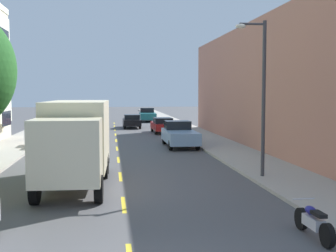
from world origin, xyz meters
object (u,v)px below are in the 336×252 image
Objects in this scene: parked_pickup_charcoal at (81,115)px; parked_sedan_burgundy at (75,119)px; street_lamp at (260,87)px; delivery_box_truck at (76,138)px; parked_wagon_forest at (65,127)px; parked_sedan_red at (163,125)px; moving_black_sedan at (132,121)px; parked_pickup_teal at (147,115)px; parked_hatchback_orange at (51,136)px; parked_motorcycle at (313,222)px; parked_pickup_sky at (180,135)px.

parked_pickup_charcoal reaches higher than parked_sedan_burgundy.
delivery_box_truck is at bearing -178.72° from street_lamp.
parked_sedan_burgundy is 0.96× the size of parked_wagon_forest.
parked_sedan_red is 6.86m from moving_black_sedan.
street_lamp reaches higher than parked_pickup_teal.
moving_black_sedan is at bearing 68.60° from parked_hatchback_orange.
parked_motorcycle is at bearing -49.02° from delivery_box_truck.
moving_black_sedan is at bearing -63.29° from parked_pickup_charcoal.
street_lamp is at bearing 81.19° from parked_motorcycle.
parked_hatchback_orange reaches higher than parked_sedan_red.
parked_sedan_burgundy is at bearing -90.71° from parked_pickup_charcoal.
moving_black_sedan is 2.19× the size of parked_motorcycle.
parked_pickup_teal is at bearing 89.99° from parked_pickup_sky.
parked_pickup_charcoal is 1.13× the size of parked_wagon_forest.
parked_pickup_charcoal reaches higher than parked_hatchback_orange.
parked_pickup_sky is 0.99× the size of parked_pickup_teal.
parked_pickup_sky reaches higher than moving_black_sedan.
street_lamp is 1.24× the size of parked_pickup_teal.
parked_hatchback_orange is 17.21m from moving_black_sedan.
parked_motorcycle is (0.42, -19.69, -0.42)m from parked_pickup_sky.
moving_black_sedan is at bearing 112.05° from parked_sedan_red.
delivery_box_truck is 33.25m from parked_sedan_burgundy.
parked_wagon_forest reaches higher than parked_sedan_red.
street_lamp is 1.47× the size of parked_sedan_burgundy.
parked_motorcycle is at bearing -85.38° from moving_black_sedan.
parked_hatchback_orange is 20.16m from parked_sedan_burgundy.
parked_pickup_teal is (8.79, 6.25, 0.08)m from parked_sedan_burgundy.
delivery_box_truck is (-7.74, -0.17, -2.08)m from street_lamp.
parked_pickup_charcoal is 13.70m from moving_black_sedan.
parked_sedan_burgundy is (-10.40, 32.95, -3.25)m from street_lamp.
parked_pickup_charcoal is (-2.57, 41.24, -1.09)m from delivery_box_truck.
parked_motorcycle is (0.38, -30.17, -0.34)m from parked_sedan_red.
parked_pickup_teal reaches higher than parked_hatchback_orange.
parked_pickup_charcoal is at bearing 90.13° from parked_wagon_forest.
parked_sedan_red is at bearing 94.00° from street_lamp.
parked_pickup_sky reaches higher than parked_hatchback_orange.
street_lamp reaches higher than parked_motorcycle.
parked_pickup_sky and parked_pickup_charcoal have the same top height.
parked_hatchback_orange is at bearing -90.06° from parked_sedan_burgundy.
street_lamp is at bearing -75.91° from parked_pickup_charcoal.
parked_pickup_charcoal is 8.11m from parked_sedan_burgundy.
parked_pickup_charcoal is 1.18× the size of moving_black_sedan.
parked_wagon_forest is 1.05× the size of moving_black_sedan.
parked_sedan_burgundy is 13.71m from parked_sedan_red.
delivery_box_truck is 1.69× the size of parked_sedan_red.
parked_motorcycle is (9.06, -28.02, -0.39)m from parked_wagon_forest.
parked_pickup_sky and parked_pickup_teal have the same top height.
parked_wagon_forest is (0.17, 7.52, 0.05)m from parked_hatchback_orange.
parked_pickup_charcoal is at bearing 115.15° from parked_sedan_red.
parked_pickup_teal is at bearing 90.14° from parked_sedan_red.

